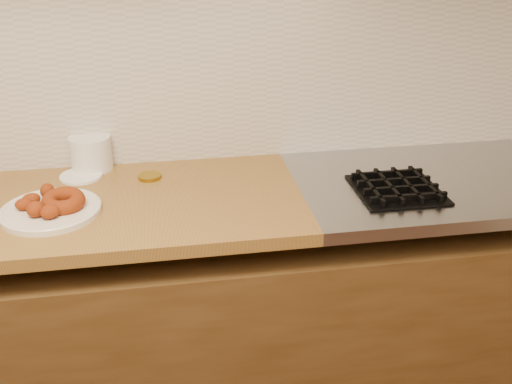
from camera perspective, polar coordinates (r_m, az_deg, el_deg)
wall_back at (r=2.02m, az=-12.17°, el=14.86°), size 4.00×0.02×2.70m
base_cabinet at (r=2.13m, az=-9.99°, el=-13.10°), size 3.60×0.60×0.77m
stovetop at (r=2.15m, az=21.08°, el=1.19°), size 1.30×0.62×0.04m
backsplash at (r=2.04m, az=-11.80°, el=10.66°), size 3.60×0.02×0.60m
burner_grates at (r=2.06m, az=21.67°, el=1.04°), size 0.91×0.26×0.03m
donut_plate at (r=1.83m, az=-18.96°, el=-1.69°), size 0.29×0.29×0.02m
ring_donut at (r=1.81m, az=-17.87°, el=-0.79°), size 0.17×0.17×0.06m
fried_dough_chunks at (r=1.82m, az=-19.99°, el=-1.05°), size 0.15×0.20×0.05m
plastic_tub at (r=2.09m, az=-15.44°, el=3.62°), size 0.16×0.16×0.11m
tub_lid at (r=2.05m, az=-16.32°, el=1.47°), size 0.16×0.16×0.01m
brass_jar_lid at (r=1.99m, az=-10.10°, el=1.46°), size 0.09×0.09×0.01m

